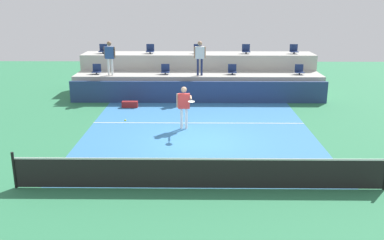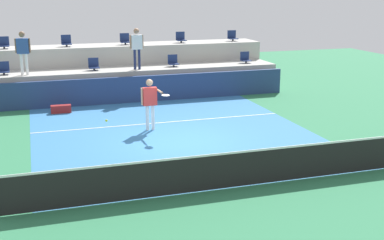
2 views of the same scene
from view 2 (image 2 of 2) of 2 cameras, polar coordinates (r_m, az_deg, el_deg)
ground_plane at (r=15.89m, az=-1.31°, el=-2.46°), size 40.00×40.00×0.00m
court_inner_paint at (r=16.81m, az=-2.27°, el=-1.49°), size 9.00×10.00×0.01m
court_service_line at (r=18.11m, az=-3.45°, el=-0.29°), size 9.00×0.06×0.00m
tennis_net at (r=12.14m, az=4.04°, el=-5.53°), size 10.48×0.08×1.07m
sponsor_backboard at (r=21.41m, az=-5.87°, el=3.50°), size 13.00×0.16×1.10m
seating_tier_lower at (r=22.65m, az=-6.56°, el=4.29°), size 13.00×1.80×1.25m
seating_tier_upper at (r=24.32m, az=-7.42°, el=6.00°), size 13.00×1.80×2.10m
stadium_chair_lower_far_left at (r=22.07m, az=-20.47°, el=5.39°), size 0.44×0.40×0.52m
stadium_chair_lower_left at (r=22.18m, az=-11.02°, el=6.10°), size 0.44×0.40×0.52m
stadium_chair_lower_right at (r=22.86m, az=-2.14°, el=6.60°), size 0.44×0.40×0.52m
stadium_chair_lower_far_right at (r=24.03m, az=6.04°, el=6.94°), size 0.44×0.40×0.52m
stadium_chair_upper_far_left at (r=23.75m, az=-20.45°, el=8.07°), size 0.44×0.40×0.52m
stadium_chair_upper_left at (r=23.77m, az=-13.99°, el=8.56°), size 0.44×0.40×0.52m
stadium_chair_upper_center at (r=24.09m, az=-7.57°, el=8.95°), size 0.44×0.40×0.52m
stadium_chair_upper_right at (r=24.72m, az=-1.28°, el=9.21°), size 0.44×0.40×0.52m
stadium_chair_upper_far_right at (r=25.60m, az=4.57°, el=9.36°), size 0.44×0.40×0.52m
tennis_player at (r=16.95m, az=-4.73°, el=2.36°), size 0.75×1.20×1.75m
spectator_leaning_on_rail at (r=21.55m, az=-18.54°, el=7.64°), size 0.61×0.27×1.75m
spectator_in_grey at (r=21.98m, az=-6.26°, el=8.46°), size 0.61×0.25×1.77m
tennis_ball at (r=13.77m, az=-9.63°, el=-0.07°), size 0.07×0.07×0.07m
equipment_bag at (r=20.13m, az=-14.56°, el=1.21°), size 0.76×0.28×0.30m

